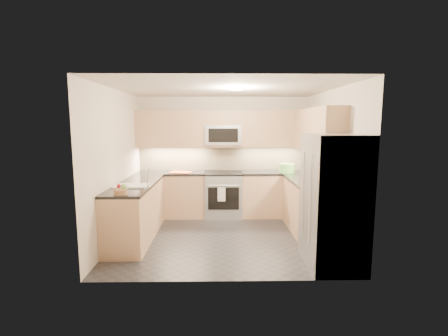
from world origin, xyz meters
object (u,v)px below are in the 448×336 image
gas_range (223,195)px  refrigerator (333,201)px  utensil_bowl (287,168)px  fruit_basket (121,192)px  cutting_board (181,172)px  microwave (223,135)px

gas_range → refrigerator: bearing=-59.1°
utensil_bowl → fruit_basket: 3.45m
gas_range → refrigerator: 2.86m
utensil_bowl → fruit_basket: bearing=-144.0°
gas_range → cutting_board: size_ratio=2.16×
microwave → refrigerator: 3.04m
microwave → fruit_basket: size_ratio=3.94×
refrigerator → cutting_board: refrigerator is taller
microwave → refrigerator: (1.45, -2.55, -0.80)m
gas_range → fruit_basket: fruit_basket is taller
cutting_board → fruit_basket: 2.16m
refrigerator → fruit_basket: size_ratio=9.34×
fruit_basket → utensil_bowl: bearing=36.0°
microwave → refrigerator: microwave is taller
cutting_board → refrigerator: bearing=-45.5°
microwave → fruit_basket: microwave is taller
gas_range → fruit_basket: size_ratio=4.72×
utensil_bowl → cutting_board: utensil_bowl is taller
utensil_bowl → refrigerator: bearing=-86.4°
utensil_bowl → cutting_board: size_ratio=0.76×
refrigerator → microwave: bearing=119.6°
utensil_bowl → fruit_basket: utensil_bowl is taller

